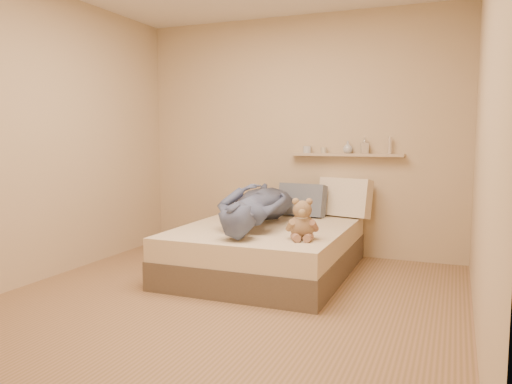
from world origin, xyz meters
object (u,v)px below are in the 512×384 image
at_px(game_console, 233,216).
at_px(dark_plush, 240,205).
at_px(pillow_cream, 345,198).
at_px(pillow_grey, 302,200).
at_px(wall_shelf, 346,155).
at_px(teddy_bear, 302,222).
at_px(bed, 267,249).
at_px(person, 257,204).

xyz_separation_m(game_console, dark_plush, (-0.39, 1.05, -0.05)).
distance_m(pillow_cream, pillow_grey, 0.45).
xyz_separation_m(game_console, wall_shelf, (0.67, 1.42, 0.49)).
height_order(dark_plush, wall_shelf, wall_shelf).
xyz_separation_m(teddy_bear, pillow_grey, (-0.36, 1.18, 0.03)).
bearing_deg(bed, dark_plush, 133.60).
bearing_deg(pillow_cream, game_console, -117.20).
height_order(bed, wall_shelf, wall_shelf).
height_order(pillow_grey, wall_shelf, wall_shelf).
xyz_separation_m(bed, wall_shelf, (0.55, 0.91, 0.88)).
relative_size(game_console, pillow_grey, 0.39).
relative_size(teddy_bear, dark_plush, 1.40).
relative_size(bed, dark_plush, 7.72).
relative_size(pillow_cream, person, 0.32).
distance_m(pillow_grey, wall_shelf, 0.67).
height_order(pillow_cream, wall_shelf, wall_shelf).
xyz_separation_m(bed, dark_plush, (-0.52, 0.55, 0.33)).
distance_m(person, wall_shelf, 1.21).
distance_m(dark_plush, pillow_cream, 1.12).
bearing_deg(teddy_bear, pillow_cream, 86.90).
bearing_deg(pillow_cream, dark_plush, -165.26).
distance_m(teddy_bear, dark_plush, 1.45).
relative_size(dark_plush, pillow_cream, 0.45).
height_order(bed, pillow_grey, pillow_grey).
bearing_deg(person, game_console, 79.31).
height_order(teddy_bear, person, person).
relative_size(pillow_grey, person, 0.30).
relative_size(person, wall_shelf, 1.41).
bearing_deg(teddy_bear, pillow_grey, 106.73).
relative_size(dark_plush, pillow_grey, 0.49).
bearing_deg(pillow_cream, person, -127.97).
bearing_deg(wall_shelf, dark_plush, -161.21).
xyz_separation_m(teddy_bear, wall_shelf, (0.06, 1.40, 0.51)).
bearing_deg(person, bed, 179.65).
xyz_separation_m(pillow_grey, person, (-0.23, -0.70, 0.03)).
distance_m(bed, teddy_bear, 0.79).
height_order(dark_plush, person, person).
height_order(pillow_cream, person, pillow_cream).
height_order(bed, pillow_cream, pillow_cream).
relative_size(game_console, dark_plush, 0.79).
bearing_deg(pillow_grey, pillow_cream, 18.17).
bearing_deg(game_console, person, 86.41).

